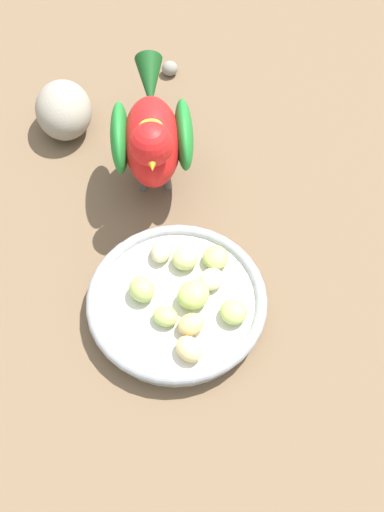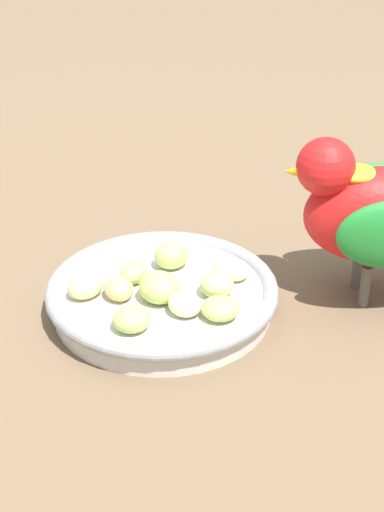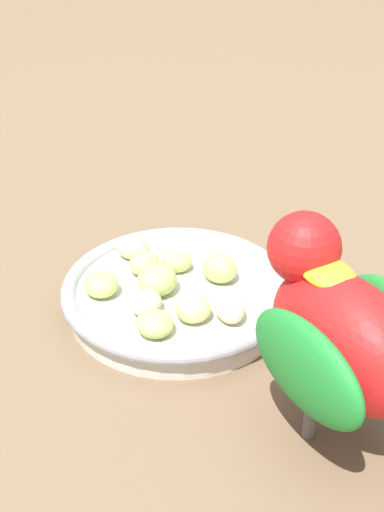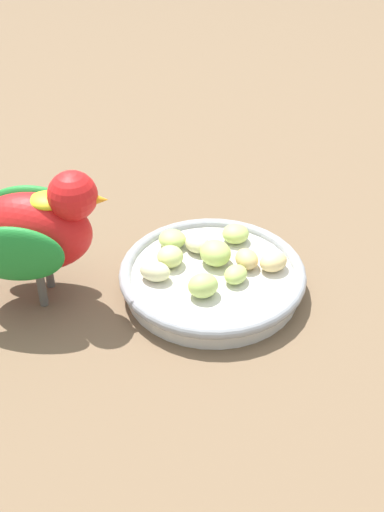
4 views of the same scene
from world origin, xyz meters
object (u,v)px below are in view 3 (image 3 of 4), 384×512
apple_piece_1 (101,285)px  apple_piece_6 (193,308)px  apple_piece_7 (144,263)px  apple_piece_3 (178,260)px  parrot (349,336)px  apple_piece_0 (146,303)px  apple_piece_8 (133,248)px  apple_piece_5 (230,308)px  apple_piece_9 (155,324)px  apple_piece_2 (157,280)px  feeding_bowl (178,294)px  apple_piece_4 (220,268)px

apple_piece_1 → apple_piece_6: apple_piece_6 is taller
apple_piece_6 → apple_piece_7: (0.08, -0.02, -0.00)m
apple_piece_3 → parrot: size_ratio=0.13×
apple_piece_6 → apple_piece_7: bearing=-16.9°
apple_piece_0 → apple_piece_3: bearing=-68.9°
apple_piece_7 → apple_piece_8: 0.03m
parrot → apple_piece_5: bearing=2.2°
apple_piece_1 → apple_piece_3: apple_piece_1 is taller
apple_piece_8 → apple_piece_9: size_ratio=1.02×
apple_piece_6 → apple_piece_8: (0.11, -0.04, -0.00)m
apple_piece_2 → apple_piece_3: (0.01, -0.04, -0.00)m
apple_piece_6 → feeding_bowl: bearing=-32.5°
apple_piece_4 → feeding_bowl: bearing=58.9°
apple_piece_3 → apple_piece_8: size_ratio=0.89×
apple_piece_6 → apple_piece_8: size_ratio=0.93×
apple_piece_2 → apple_piece_1: bearing=44.7°
apple_piece_2 → apple_piece_9: size_ratio=1.18×
apple_piece_9 → apple_piece_3: bearing=-58.4°
apple_piece_1 → apple_piece_2: apple_piece_2 is taller
apple_piece_3 → apple_piece_6: 0.08m
apple_piece_3 → apple_piece_4: apple_piece_4 is taller
apple_piece_2 → apple_piece_8: (0.06, -0.03, -0.00)m
apple_piece_5 → parrot: parrot is taller
apple_piece_4 → apple_piece_5: bearing=137.4°
apple_piece_1 → apple_piece_2: 0.05m
apple_piece_4 → apple_piece_9: (-0.01, 0.09, -0.00)m
apple_piece_1 → apple_piece_8: same height
apple_piece_1 → apple_piece_9: apple_piece_1 is taller
apple_piece_1 → apple_piece_5: bearing=-156.6°
apple_piece_2 → apple_piece_4: (-0.03, -0.05, -0.00)m
apple_piece_0 → apple_piece_8: (0.07, -0.05, 0.00)m
apple_piece_2 → apple_piece_6: size_ratio=1.24×
apple_piece_3 → apple_piece_4: (-0.04, -0.01, 0.00)m
apple_piece_5 → apple_piece_1: bearing=23.4°
apple_piece_5 → apple_piece_0: bearing=34.0°
apple_piece_5 → apple_piece_2: bearing=9.2°
apple_piece_8 → apple_piece_2: bearing=154.4°
apple_piece_3 → apple_piece_8: 0.05m
apple_piece_0 → parrot: parrot is taller
apple_piece_1 → apple_piece_3: 0.08m
apple_piece_0 → apple_piece_4: size_ratio=0.92×
apple_piece_8 → apple_piece_0: bearing=142.3°
apple_piece_4 → apple_piece_0: bearing=79.0°
apple_piece_7 → apple_piece_9: size_ratio=0.96×
apple_piece_5 → feeding_bowl: bearing=-5.0°
apple_piece_5 → apple_piece_7: (0.10, -0.00, -0.00)m
apple_piece_2 → parrot: size_ratio=0.17×
apple_piece_0 → parrot: (-0.18, -0.00, 0.05)m
apple_piece_4 → apple_piece_7: 0.07m
apple_piece_0 → apple_piece_3: same height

